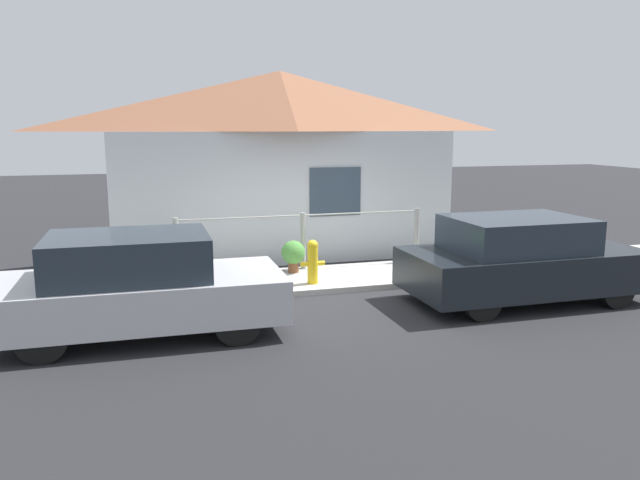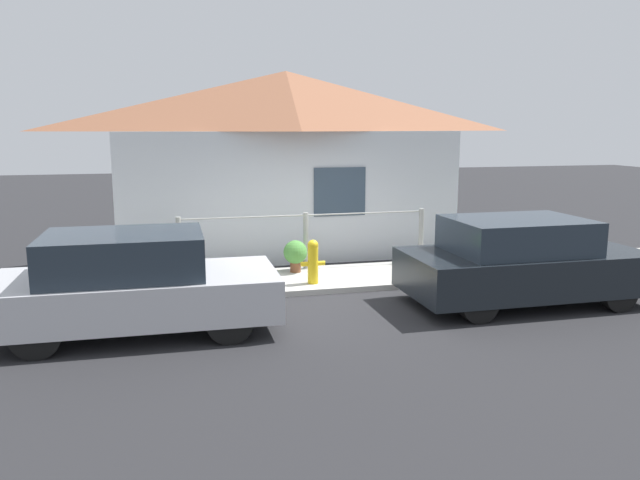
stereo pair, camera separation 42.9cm
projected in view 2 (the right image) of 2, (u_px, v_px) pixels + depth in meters
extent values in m
plane|color=#262628|center=(327.00, 295.00, 10.64)|extent=(60.00, 60.00, 0.00)
cube|color=#B2AFA8|center=(315.00, 280.00, 11.48)|extent=(24.00, 1.79, 0.10)
cube|color=silver|center=(297.00, 199.00, 12.74)|extent=(7.14, 0.12, 2.73)
cube|color=#384756|center=(340.00, 192.00, 12.87)|extent=(1.10, 0.04, 1.00)
pyramid|color=#A36647|center=(286.00, 101.00, 13.38)|extent=(7.54, 2.20, 1.26)
cylinder|color=#999993|center=(179.00, 246.00, 11.51)|extent=(0.10, 0.10, 1.09)
cylinder|color=#999993|center=(306.00, 241.00, 12.08)|extent=(0.10, 0.10, 1.09)
cylinder|color=#999993|center=(421.00, 235.00, 12.66)|extent=(0.10, 0.10, 1.09)
cylinder|color=#999993|center=(306.00, 215.00, 11.99)|extent=(4.80, 0.03, 0.03)
cube|color=#B7B7BC|center=(138.00, 295.00, 8.61)|extent=(3.85, 1.78, 0.59)
cube|color=#232D38|center=(124.00, 254.00, 8.47)|extent=(2.13, 1.55, 0.58)
cylinder|color=black|center=(220.00, 292.00, 9.64)|extent=(0.63, 0.21, 0.63)
cylinder|color=black|center=(229.00, 320.00, 8.21)|extent=(0.63, 0.21, 0.63)
cylinder|color=black|center=(56.00, 301.00, 9.10)|extent=(0.63, 0.21, 0.63)
cylinder|color=black|center=(35.00, 334.00, 7.67)|extent=(0.63, 0.21, 0.63)
cube|color=black|center=(524.00, 271.00, 10.05)|extent=(3.85, 1.79, 0.64)
cube|color=#232D38|center=(517.00, 235.00, 9.91)|extent=(2.12, 1.57, 0.54)
cylinder|color=black|center=(559.00, 271.00, 11.11)|extent=(0.58, 0.20, 0.58)
cylinder|color=black|center=(619.00, 293.00, 9.64)|extent=(0.58, 0.20, 0.58)
cylinder|color=black|center=(435.00, 279.00, 10.54)|extent=(0.58, 0.20, 0.58)
cylinder|color=black|center=(479.00, 303.00, 9.08)|extent=(0.58, 0.20, 0.58)
cylinder|color=yellow|center=(313.00, 265.00, 10.94)|extent=(0.18, 0.18, 0.65)
sphere|color=yellow|center=(313.00, 245.00, 10.88)|extent=(0.19, 0.19, 0.19)
cylinder|color=yellow|center=(305.00, 264.00, 10.91)|extent=(0.17, 0.08, 0.08)
cylinder|color=yellow|center=(320.00, 263.00, 10.97)|extent=(0.17, 0.08, 0.08)
cylinder|color=brown|center=(295.00, 266.00, 11.84)|extent=(0.20, 0.20, 0.21)
sphere|color=#4C8E3D|center=(295.00, 252.00, 11.79)|extent=(0.45, 0.45, 0.45)
cylinder|color=slate|center=(170.00, 275.00, 11.22)|extent=(0.32, 0.32, 0.18)
sphere|color=#235B28|center=(169.00, 262.00, 11.17)|extent=(0.42, 0.42, 0.42)
cylinder|color=slate|center=(468.00, 262.00, 12.32)|extent=(0.20, 0.20, 0.17)
sphere|color=#235B28|center=(469.00, 248.00, 12.27)|extent=(0.50, 0.50, 0.50)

